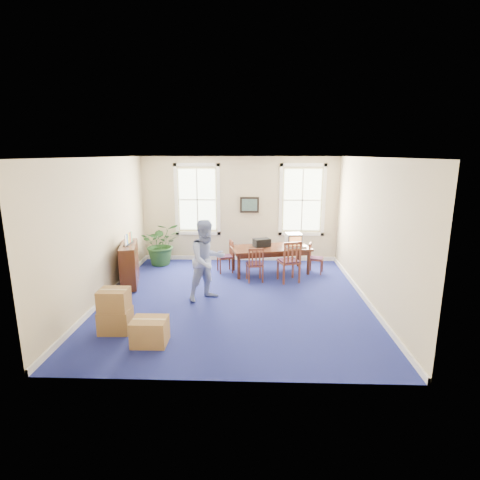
{
  "coord_description": "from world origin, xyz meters",
  "views": [
    {
      "loc": [
        0.4,
        -8.14,
        3.28
      ],
      "look_at": [
        0.1,
        0.6,
        1.25
      ],
      "focal_mm": 28.0,
      "sensor_mm": 36.0,
      "label": 1
    }
  ],
  "objects_px": {
    "conference_table": "(270,260)",
    "crt_tv": "(294,240)",
    "cardboard_boxes": "(128,307)",
    "chair_near_left": "(255,264)",
    "credenza": "(130,265)",
    "man": "(207,260)",
    "potted_plant": "(162,244)"
  },
  "relations": [
    {
      "from": "credenza",
      "to": "cardboard_boxes",
      "type": "xyz_separation_m",
      "value": [
        0.78,
        -2.47,
        -0.08
      ]
    },
    {
      "from": "credenza",
      "to": "man",
      "type": "bearing_deg",
      "value": -37.0
    },
    {
      "from": "potted_plant",
      "to": "cardboard_boxes",
      "type": "xyz_separation_m",
      "value": [
        0.39,
        -4.28,
        -0.2
      ]
    },
    {
      "from": "conference_table",
      "to": "chair_near_left",
      "type": "bearing_deg",
      "value": -134.59
    },
    {
      "from": "crt_tv",
      "to": "credenza",
      "type": "xyz_separation_m",
      "value": [
        -4.26,
        -1.19,
        -0.41
      ]
    },
    {
      "from": "man",
      "to": "crt_tv",
      "type": "bearing_deg",
      "value": 5.6
    },
    {
      "from": "crt_tv",
      "to": "chair_near_left",
      "type": "relative_size",
      "value": 0.49
    },
    {
      "from": "cardboard_boxes",
      "to": "chair_near_left",
      "type": "bearing_deg",
      "value": 50.08
    },
    {
      "from": "conference_table",
      "to": "potted_plant",
      "type": "xyz_separation_m",
      "value": [
        -3.23,
        0.68,
        0.27
      ]
    },
    {
      "from": "man",
      "to": "chair_near_left",
      "type": "bearing_deg",
      "value": 11.76
    },
    {
      "from": "chair_near_left",
      "to": "credenza",
      "type": "bearing_deg",
      "value": -2.99
    },
    {
      "from": "crt_tv",
      "to": "potted_plant",
      "type": "height_order",
      "value": "potted_plant"
    },
    {
      "from": "conference_table",
      "to": "crt_tv",
      "type": "height_order",
      "value": "crt_tv"
    },
    {
      "from": "conference_table",
      "to": "chair_near_left",
      "type": "relative_size",
      "value": 2.33
    },
    {
      "from": "conference_table",
      "to": "crt_tv",
      "type": "relative_size",
      "value": 4.71
    },
    {
      "from": "conference_table",
      "to": "chair_near_left",
      "type": "xyz_separation_m",
      "value": [
        -0.44,
        -0.74,
        0.1
      ]
    },
    {
      "from": "conference_table",
      "to": "credenza",
      "type": "relative_size",
      "value": 1.64
    },
    {
      "from": "crt_tv",
      "to": "potted_plant",
      "type": "xyz_separation_m",
      "value": [
        -3.87,
        0.63,
        -0.28
      ]
    },
    {
      "from": "potted_plant",
      "to": "credenza",
      "type": "bearing_deg",
      "value": -102.05
    },
    {
      "from": "potted_plant",
      "to": "cardboard_boxes",
      "type": "distance_m",
      "value": 4.31
    },
    {
      "from": "conference_table",
      "to": "cardboard_boxes",
      "type": "bearing_deg",
      "value": -141.87
    },
    {
      "from": "man",
      "to": "potted_plant",
      "type": "bearing_deg",
      "value": 83.91
    },
    {
      "from": "crt_tv",
      "to": "cardboard_boxes",
      "type": "bearing_deg",
      "value": -141.47
    },
    {
      "from": "crt_tv",
      "to": "man",
      "type": "height_order",
      "value": "man"
    },
    {
      "from": "man",
      "to": "credenza",
      "type": "height_order",
      "value": "man"
    },
    {
      "from": "man",
      "to": "cardboard_boxes",
      "type": "height_order",
      "value": "man"
    },
    {
      "from": "conference_table",
      "to": "credenza",
      "type": "bearing_deg",
      "value": -176.19
    },
    {
      "from": "conference_table",
      "to": "crt_tv",
      "type": "xyz_separation_m",
      "value": [
        0.64,
        0.05,
        0.56
      ]
    },
    {
      "from": "crt_tv",
      "to": "cardboard_boxes",
      "type": "xyz_separation_m",
      "value": [
        -3.48,
        -3.65,
        -0.49
      ]
    },
    {
      "from": "chair_near_left",
      "to": "credenza",
      "type": "height_order",
      "value": "credenza"
    },
    {
      "from": "man",
      "to": "conference_table",
      "type": "bearing_deg",
      "value": 14.82
    },
    {
      "from": "chair_near_left",
      "to": "cardboard_boxes",
      "type": "bearing_deg",
      "value": 39.93
    }
  ]
}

